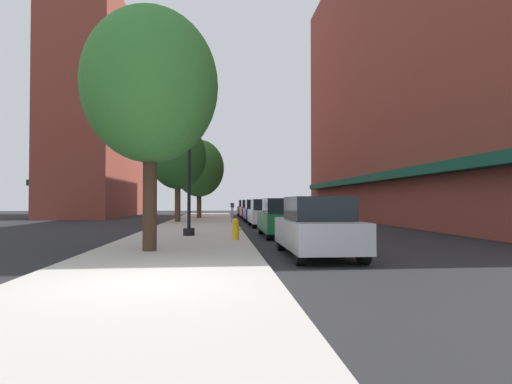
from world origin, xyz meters
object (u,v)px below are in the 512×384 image
Objects in this scene: lamppost at (189,161)px; car_red at (251,210)px; car_silver at (317,227)px; car_white at (265,213)px; parking_meter_near at (233,212)px; car_blue at (256,211)px; parking_meter_far at (232,210)px; tree_far at (150,86)px; tree_mid at (199,168)px; car_green at (283,218)px; car_black at (246,208)px; fire_hydrant at (236,229)px; tree_near at (178,157)px.

lamppost is 20.29m from car_red.
car_silver is at bearing -57.46° from lamppost.
parking_meter_near is at bearing -150.81° from car_white.
lamppost is at bearing -108.14° from car_blue.
tree_far is (-2.74, -15.01, 3.91)m from parking_meter_far.
tree_mid is 1.56× the size of car_white.
car_green is 1.00× the size of car_black.
fire_hydrant is at bearing -91.00° from parking_meter_near.
parking_meter_near is at bearing 73.04° from lamppost.
car_white and car_black have the same top height.
parking_meter_near is 0.30× the size of car_white.
car_green is 7.40m from car_white.
lamppost reaches higher than parking_meter_far.
lamppost reaches higher than car_black.
parking_meter_near is 0.19× the size of tree_near.
car_red is (2.10, 21.80, 0.29)m from fire_hydrant.
car_white is at bearing 70.39° from tree_far.
tree_far is at bearing -100.35° from parking_meter_far.
car_black is (0.00, 25.72, 0.00)m from car_green.
tree_near is 19.70m from car_silver.
car_black is at bearing 81.53° from tree_far.
tree_near is at bearing 116.78° from car_green.
car_white is (4.69, 13.17, -4.05)m from tree_far.
tree_far is at bearing -111.33° from car_white.
tree_near is 1.58× the size of car_blue.
car_green is 25.72m from car_black.
tree_near is (-3.68, 5.66, 3.69)m from parking_meter_near.
parking_meter_far is 5.85m from tree_near.
tree_mid is at bearing 96.42° from fire_hydrant.
car_blue is 1.00× the size of car_red.
lamppost reaches higher than car_silver.
fire_hydrant is 15.93m from car_blue.
car_blue is (3.97, 13.74, -2.39)m from lamppost.
tree_mid is at bearing 80.67° from tree_near.
lamppost is 7.47× the size of fire_hydrant.
tree_near is at bearing 107.36° from car_silver.
parking_meter_near is at bearing -107.34° from car_blue.
lamppost reaches higher than parking_meter_near.
car_blue is at bearing 90.41° from car_silver.
car_blue is (0.00, 13.36, 0.00)m from car_green.
tree_near reaches higher than car_green.
parking_meter_far is 4.56m from car_blue.
car_red is 6.35m from car_black.
car_white and car_blue have the same top height.
lamppost is 26.51m from car_black.
car_blue is at bearing 88.28° from car_white.
car_red is at bearing 78.65° from lamppost.
car_red is at bearing 87.96° from car_blue.
car_white is at bearing -68.57° from tree_mid.
parking_meter_far is 2.69m from car_white.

